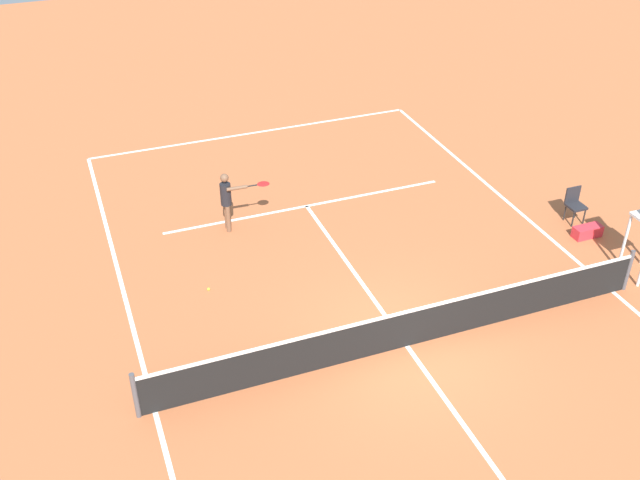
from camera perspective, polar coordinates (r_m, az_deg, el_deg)
name	(u,v)px	position (r m, az deg, el deg)	size (l,w,h in m)	color
ground_plane	(407,346)	(15.97, 6.64, -8.03)	(60.00, 60.00, 0.00)	#B76038
court_lines	(407,346)	(15.97, 6.65, -8.02)	(10.71, 22.59, 0.01)	white
tennis_net	(408,328)	(15.65, 6.76, -6.66)	(11.31, 0.10, 1.07)	#4C4C51
player_serving	(228,197)	(19.19, -7.04, 3.27)	(1.25, 0.60, 1.64)	brown
tennis_ball	(209,289)	(17.54, -8.51, -3.72)	(0.07, 0.07, 0.07)	#CCE033
courtside_chair_mid	(575,203)	(20.75, 18.88, 2.67)	(0.44, 0.46, 0.95)	#262626
equipment_bag	(587,231)	(20.37, 19.74, 0.62)	(0.76, 0.32, 0.30)	red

